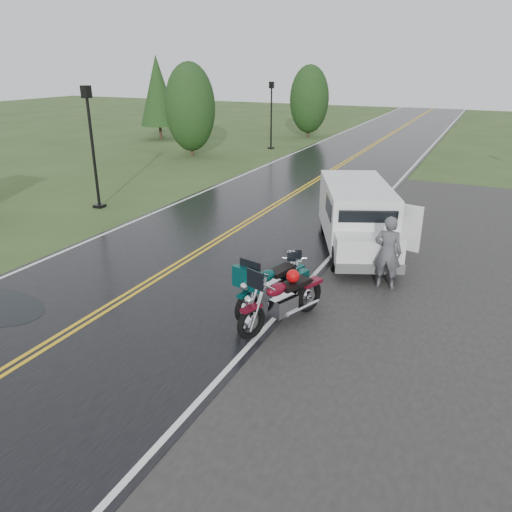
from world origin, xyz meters
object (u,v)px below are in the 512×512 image
Objects in this scene: motorcycle_teal at (246,295)px; lamp_post_near_left at (93,148)px; lamp_post_far_left at (271,116)px; motorcycle_red at (251,310)px; motorcycle_silver at (294,276)px; van_white at (337,236)px; person_at_van at (388,253)px.

motorcycle_teal is 0.52× the size of lamp_post_near_left.
lamp_post_near_left is 1.09× the size of lamp_post_far_left.
motorcycle_red is 1.29× the size of motorcycle_silver.
motorcycle_silver is 0.45× the size of lamp_post_far_left.
lamp_post_far_left is (-9.28, 22.46, 1.45)m from motorcycle_teal.
motorcycle_teal is 0.57× the size of lamp_post_far_left.
lamp_post_near_left is (-10.08, 6.71, 1.63)m from motorcycle_red.
lamp_post_far_left is at bearing 133.62° from motorcycle_red.
motorcycle_red reaches higher than motorcycle_silver.
motorcycle_silver is 0.37× the size of van_white.
lamp_post_far_left is (-11.67, 19.18, 1.22)m from person_at_van.
lamp_post_far_left is at bearing 95.44° from van_white.
van_white is 10.88m from lamp_post_near_left.
motorcycle_red is at bearing -33.64° from lamp_post_near_left.
motorcycle_teal is 4.06m from person_at_van.
motorcycle_teal is 1.29× the size of person_at_van.
person_at_van reaches higher than motorcycle_teal.
van_white reaches higher than motorcycle_silver.
motorcycle_red is at bearing -67.21° from lamp_post_far_left.
person_at_van is at bearing 83.84° from motorcycle_red.
motorcycle_silver is 11.15m from lamp_post_near_left.
person_at_van is (1.50, -0.56, -0.07)m from van_white.
motorcycle_red is at bearing -112.22° from motorcycle_silver.
motorcycle_red reaches higher than motorcycle_teal.
lamp_post_near_left is at bearing -91.37° from lamp_post_far_left.
motorcycle_silver is 2.18m from van_white.
motorcycle_red is at bearing -119.30° from van_white.
van_white is at bearing 104.72° from motorcycle_red.
motorcycle_teal is at bearing -125.56° from motorcycle_silver.
van_white is at bearing 90.40° from motorcycle_teal.
lamp_post_near_left is 16.36m from lamp_post_far_left.
lamp_post_far_left is at bearing 125.83° from motorcycle_teal.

